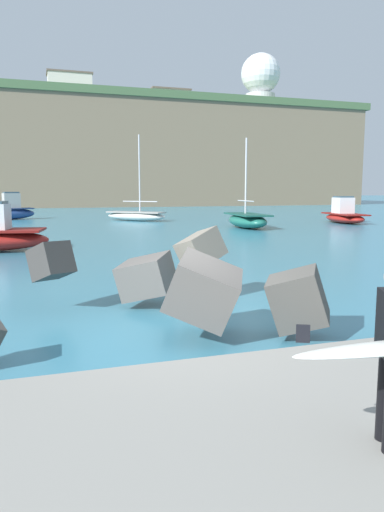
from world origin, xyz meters
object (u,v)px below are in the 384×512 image
at_px(station_building_west, 70,87).
at_px(station_building_central, 167,103).
at_px(boat_near_centre, 247,220).
at_px(radar_dome, 261,77).
at_px(boat_mid_right, 344,215).
at_px(boat_near_left, 9,211).
at_px(boat_far_left, 136,215).

xyz_separation_m(station_building_west, station_building_central, (20.25, 9.29, 0.00)).
bearing_deg(station_building_west, boat_near_centre, -82.40).
height_order(radar_dome, station_building_west, radar_dome).
xyz_separation_m(boat_mid_right, station_building_west, (-17.43, 55.86, 19.93)).
xyz_separation_m(boat_near_left, station_building_central, (29.08, 51.91, 19.81)).
relative_size(radar_dome, station_building_central, 1.14).
height_order(boat_near_left, radar_dome, radar_dome).
distance_m(boat_near_left, station_building_west, 47.82).
distance_m(boat_far_left, station_building_west, 52.02).
height_order(station_building_west, station_building_central, station_building_central).
bearing_deg(radar_dome, station_building_west, 169.27).
xyz_separation_m(boat_near_left, boat_near_centre, (16.58, -15.47, -0.23)).
distance_m(boat_mid_right, radar_dome, 56.78).
distance_m(boat_near_left, boat_mid_right, 29.41).
height_order(boat_near_centre, radar_dome, radar_dome).
distance_m(boat_near_centre, radar_dome, 62.16).
bearing_deg(boat_mid_right, station_building_west, 107.33).
bearing_deg(boat_near_centre, station_building_west, 97.60).
distance_m(boat_near_left, boat_near_centre, 22.68).
bearing_deg(boat_near_centre, radar_dome, 63.30).
bearing_deg(station_building_central, boat_mid_right, -92.48).
bearing_deg(radar_dome, boat_mid_right, -108.27).
bearing_deg(boat_mid_right, boat_near_centre, -166.99).
bearing_deg(boat_near_centre, boat_near_left, 136.98).
bearing_deg(boat_mid_right, station_building_central, 87.52).
distance_m(boat_near_centre, boat_far_left, 11.77).
xyz_separation_m(boat_far_left, station_building_west, (-1.81, 47.94, 20.12)).
distance_m(boat_near_left, radar_dome, 60.26).
bearing_deg(station_building_west, boat_near_left, -101.70).
bearing_deg(station_building_central, station_building_west, -155.36).
xyz_separation_m(boat_near_left, boat_mid_right, (26.26, -13.24, -0.13)).
bearing_deg(radar_dome, boat_near_left, -139.61).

